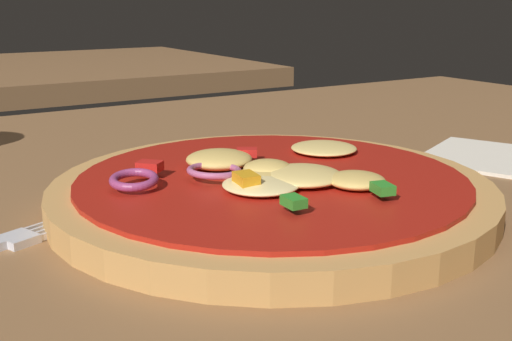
% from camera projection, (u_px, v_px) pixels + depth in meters
% --- Properties ---
extents(dining_table, '(1.34, 0.94, 0.04)m').
position_uv_depth(dining_table, '(277.00, 245.00, 0.41)').
color(dining_table, brown).
rests_on(dining_table, ground).
extents(pizza, '(0.30, 0.30, 0.03)m').
position_uv_depth(pizza, '(272.00, 190.00, 0.43)').
color(pizza, tan).
rests_on(pizza, dining_table).
extents(napkin, '(0.15, 0.15, 0.00)m').
position_uv_depth(napkin, '(494.00, 158.00, 0.55)').
color(napkin, silver).
rests_on(napkin, dining_table).
extents(background_table, '(0.68, 0.66, 0.04)m').
position_uv_depth(background_table, '(81.00, 71.00, 1.38)').
color(background_table, brown).
rests_on(background_table, ground).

